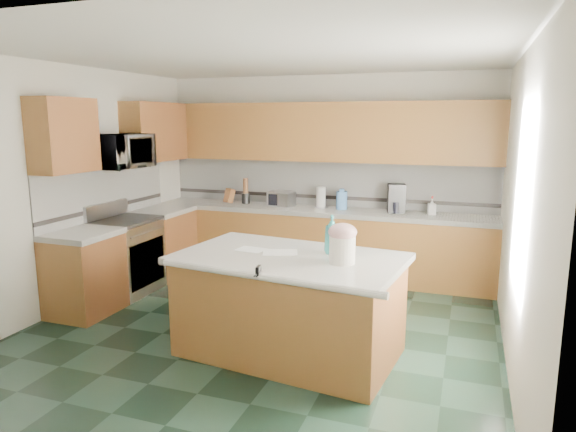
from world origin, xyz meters
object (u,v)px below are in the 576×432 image
at_px(island_top, 290,259).
at_px(coffee_maker, 396,198).
at_px(soap_bottle_island, 332,235).
at_px(treat_jar, 342,250).
at_px(toaster_oven, 281,199).
at_px(knife_block, 229,196).
at_px(island_base, 290,308).

height_order(island_top, coffee_maker, coffee_maker).
bearing_deg(soap_bottle_island, coffee_maker, 64.68).
distance_m(island_top, treat_jar, 0.52).
xyz_separation_m(island_top, treat_jar, (0.50, -0.09, 0.14)).
xyz_separation_m(toaster_oven, coffee_maker, (1.58, 0.03, 0.09)).
xyz_separation_m(island_top, knife_block, (-1.79, 2.47, 0.13)).
bearing_deg(island_base, soap_bottle_island, 36.02).
relative_size(toaster_oven, coffee_maker, 0.92).
xyz_separation_m(treat_jar, knife_block, (-2.29, 2.56, -0.01)).
distance_m(treat_jar, soap_bottle_island, 0.32).
bearing_deg(island_base, knife_block, 132.79).
distance_m(island_base, treat_jar, 0.79).
xyz_separation_m(island_base, knife_block, (-1.79, 2.47, 0.59)).
xyz_separation_m(island_base, coffee_maker, (0.59, 2.50, 0.67)).
height_order(knife_block, coffee_maker, coffee_maker).
bearing_deg(coffee_maker, island_base, -116.09).
height_order(island_top, treat_jar, treat_jar).
bearing_deg(knife_block, toaster_oven, 24.04).
bearing_deg(toaster_oven, knife_block, -168.35).
bearing_deg(knife_block, island_top, -30.02).
distance_m(knife_block, coffee_maker, 2.38).
bearing_deg(island_base, coffee_maker, 83.67).
bearing_deg(island_top, island_base, -38.15).
bearing_deg(island_top, coffee_maker, 83.67).
bearing_deg(toaster_oven, treat_jar, -48.20).
relative_size(island_top, treat_jar, 8.56).
distance_m(island_base, island_top, 0.46).
distance_m(treat_jar, toaster_oven, 2.96).
height_order(island_base, treat_jar, treat_jar).
bearing_deg(knife_block, soap_bottle_island, -23.02).
bearing_deg(coffee_maker, soap_bottle_island, -109.11).
xyz_separation_m(island_top, toaster_oven, (-0.99, 2.47, 0.13)).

